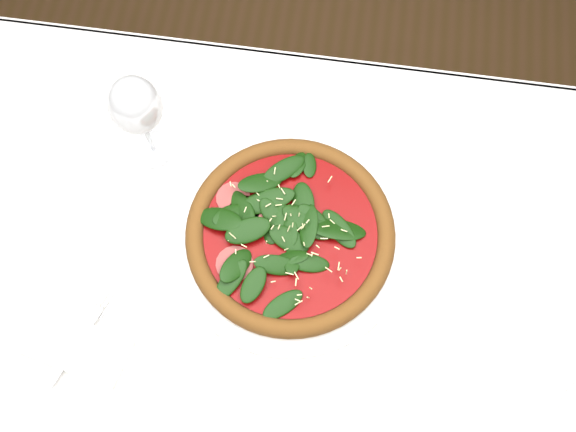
# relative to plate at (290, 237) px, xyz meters

# --- Properties ---
(ground) EXTENTS (6.00, 6.00, 0.00)m
(ground) POSITION_rel_plate_xyz_m (-0.03, -0.08, -0.76)
(ground) COLOR brown
(ground) RESTS_ON ground
(dining_table) EXTENTS (1.21, 0.81, 0.75)m
(dining_table) POSITION_rel_plate_xyz_m (-0.03, -0.08, -0.11)
(dining_table) COLOR white
(dining_table) RESTS_ON ground
(plate) EXTENTS (0.35, 0.35, 0.02)m
(plate) POSITION_rel_plate_xyz_m (0.00, 0.00, 0.00)
(plate) COLOR silver
(plate) RESTS_ON dining_table
(pizza) EXTENTS (0.37, 0.37, 0.04)m
(pizza) POSITION_rel_plate_xyz_m (0.00, 0.00, 0.02)
(pizza) COLOR olive
(pizza) RESTS_ON plate
(wine_glass) EXTENTS (0.07, 0.07, 0.18)m
(wine_glass) POSITION_rel_plate_xyz_m (-0.23, 0.11, 0.12)
(wine_glass) COLOR silver
(wine_glass) RESTS_ON dining_table
(napkin) EXTENTS (0.16, 0.10, 0.01)m
(napkin) POSITION_rel_plate_xyz_m (-0.27, -0.20, -0.00)
(napkin) COLOR white
(napkin) RESTS_ON dining_table
(fork) EXTENTS (0.07, 0.15, 0.00)m
(fork) POSITION_rel_plate_xyz_m (-0.26, -0.17, 0.01)
(fork) COLOR silver
(fork) RESTS_ON napkin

